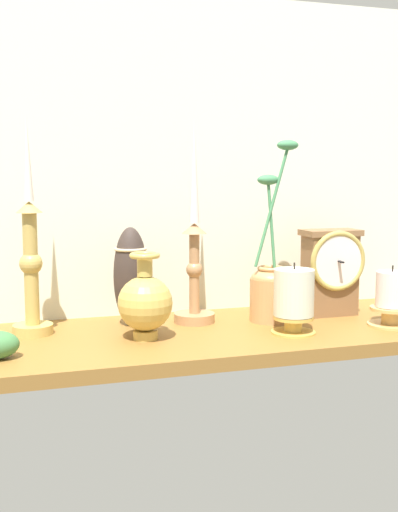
% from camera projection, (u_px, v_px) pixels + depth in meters
% --- Properties ---
extents(ground_plane, '(1.00, 0.36, 0.02)m').
position_uv_depth(ground_plane, '(201.00, 337.00, 1.22)').
color(ground_plane, olive).
extents(back_wall, '(1.20, 0.02, 0.65)m').
position_uv_depth(back_wall, '(174.00, 156.00, 1.35)').
color(back_wall, silver).
rests_on(back_wall, ground_plane).
extents(mantel_clock, '(0.12, 0.09, 0.18)m').
position_uv_depth(mantel_clock, '(331.00, 270.00, 1.34)').
color(mantel_clock, brown).
rests_on(mantel_clock, ground_plane).
extents(candlestick_tall_left, '(0.07, 0.07, 0.39)m').
position_uv_depth(candlestick_tall_left, '(31.00, 262.00, 1.17)').
color(candlestick_tall_left, tan).
rests_on(candlestick_tall_left, ground_plane).
extents(candlestick_tall_center, '(0.08, 0.08, 0.40)m').
position_uv_depth(candlestick_tall_center, '(194.00, 258.00, 1.27)').
color(candlestick_tall_center, '#AC7C52').
rests_on(candlestick_tall_center, ground_plane).
extents(brass_vase_bulbous, '(0.10, 0.10, 0.15)m').
position_uv_depth(brass_vase_bulbous, '(145.00, 302.00, 1.15)').
color(brass_vase_bulbous, tan).
rests_on(brass_vase_bulbous, ground_plane).
extents(brass_vase_jar, '(0.10, 0.08, 0.35)m').
position_uv_depth(brass_vase_jar, '(271.00, 284.00, 1.29)').
color(brass_vase_jar, tan).
rests_on(brass_vase_jar, ground_plane).
extents(pillar_candle_front, '(0.09, 0.09, 0.12)m').
position_uv_depth(pillar_candle_front, '(392.00, 300.00, 1.25)').
color(pillar_candle_front, tan).
rests_on(pillar_candle_front, ground_plane).
extents(pillar_candle_near_clock, '(0.08, 0.08, 0.13)m').
position_uv_depth(pillar_candle_near_clock, '(294.00, 299.00, 1.19)').
color(pillar_candle_near_clock, gold).
rests_on(pillar_candle_near_clock, ground_plane).
extents(tall_ceramic_vase, '(0.07, 0.07, 0.19)m').
position_uv_depth(tall_ceramic_vase, '(131.00, 276.00, 1.25)').
color(tall_ceramic_vase, '#372C27').
rests_on(tall_ceramic_vase, ground_plane).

